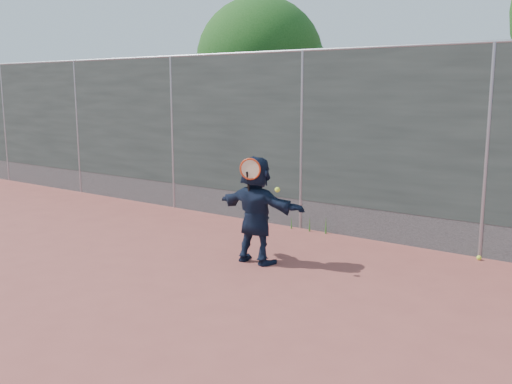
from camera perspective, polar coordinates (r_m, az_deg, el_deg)
The scene contains 7 objects.
ground at distance 7.30m, azimuth -10.15°, elevation -8.90°, with size 80.00×80.00×0.00m, color #9E4C42.
player at distance 7.81m, azimuth 0.00°, elevation -1.79°, with size 1.38×0.44×1.49m, color #131E35.
ball_ground at distance 8.67m, azimuth 21.41°, elevation -6.14°, with size 0.07×0.07×0.07m, color #D7F536.
fence at distance 9.69m, azimuth 4.61°, elevation 5.53°, with size 20.00×0.06×3.03m.
swing_action at distance 7.51m, azimuth -0.32°, elevation 1.97°, with size 0.60×0.14×0.51m.
tree_left at distance 13.78m, azimuth 1.05°, elevation 12.61°, with size 3.15×3.00×4.53m.
weed_clump at distance 9.67m, azimuth 5.62°, elevation -3.20°, with size 0.68×0.07×0.30m.
Camera 1 is at (5.00, -4.76, 2.38)m, focal length 40.00 mm.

